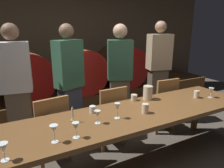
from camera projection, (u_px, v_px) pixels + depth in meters
back_wall at (69, 35)px, 4.36m from camera, size 7.02×0.24×2.94m
barrel_shelf at (81, 100)px, 4.24m from camera, size 6.32×0.90×0.42m
wine_barrel_left at (27, 75)px, 3.63m from camera, size 0.84×0.93×0.84m
wine_barrel_center at (80, 70)px, 4.07m from camera, size 0.84×0.93×0.84m
wine_barrel_right at (120, 66)px, 4.49m from camera, size 0.84×0.93×0.84m
dining_table at (136, 117)px, 2.36m from camera, size 2.97×0.77×0.73m
chair_left at (51, 126)px, 2.52m from camera, size 0.45×0.45×0.88m
chair_center at (110, 113)px, 2.89m from camera, size 0.41×0.41×0.88m
chair_right at (163, 102)px, 3.34m from camera, size 0.42×0.42×0.88m
guest_far_left at (17, 89)px, 2.72m from camera, size 0.42×0.30×1.70m
guest_center_left at (69, 82)px, 3.02m from camera, size 0.44×0.35×1.70m
guest_center_right at (120, 77)px, 3.32m from camera, size 0.44×0.37×1.70m
guest_far_right at (158, 72)px, 3.61m from camera, size 0.43×0.33×1.74m
candle_center at (73, 118)px, 2.08m from camera, size 0.05×0.05×0.18m
pitcher at (148, 93)px, 2.72m from camera, size 0.12×0.12×0.18m
wine_glass_far_left at (3, 148)px, 1.47m from camera, size 0.07×0.07×0.14m
wine_glass_left at (54, 130)px, 1.70m from camera, size 0.07×0.07×0.16m
wine_glass_center_left at (76, 127)px, 1.77m from camera, size 0.06×0.06×0.14m
wine_glass_center_right at (98, 114)px, 2.04m from camera, size 0.06×0.06×0.14m
wine_glass_right at (117, 107)px, 2.15m from camera, size 0.06×0.06×0.17m
wine_glass_far_right at (211, 91)px, 2.78m from camera, size 0.07×0.07×0.14m
cup_far_left at (93, 109)px, 2.31m from camera, size 0.07×0.07×0.08m
cup_center_left at (145, 108)px, 2.30m from camera, size 0.08×0.08×0.11m
cup_center_right at (134, 97)px, 2.69m from camera, size 0.08×0.08×0.08m
cup_far_right at (197, 94)px, 2.79m from camera, size 0.07×0.07×0.10m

